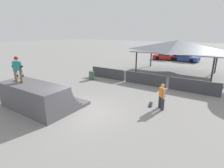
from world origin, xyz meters
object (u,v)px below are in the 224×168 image
Objects in this scene: skateboard_on_deck at (19,80)px; skateboard_on_ground at (151,104)px; skater_on_deck at (18,68)px; trash_bin at (92,75)px; parked_car_blue at (185,58)px; parked_car_red at (165,56)px; bystander_walking at (162,95)px.

skateboard_on_deck reaches higher than skateboard_on_ground.
skater_on_deck is 7.83m from trash_bin.
skateboard_on_deck is 24.77m from parked_car_blue.
skateboard_on_deck reaches higher than parked_car_red.
bystander_walking is 20.02m from parked_car_blue.
trash_bin is at bearing 26.67° from bystander_walking.
skateboard_on_ground is at bearing -21.11° from trash_bin.
skater_on_deck is 0.38× the size of parked_car_red.
bystander_walking is at bearing -83.38° from parked_car_red.
trash_bin is (-8.02, 3.00, -0.47)m from bystander_walking.
parked_car_blue reaches higher than trash_bin.
skateboard_on_ground is 0.18× the size of parked_car_blue.
skateboard_on_ground is (-0.73, 0.18, -0.84)m from bystander_walking.
trash_bin is at bearing 65.52° from skater_on_deck.
skateboard_on_ground is (6.67, 4.70, -2.48)m from skater_on_deck.
parked_car_blue is (3.14, -0.00, -0.00)m from parked_car_red.
skater_on_deck reaches higher than parked_car_red.
skateboard_on_deck is (-0.38, 0.15, -0.88)m from skater_on_deck.
skater_on_deck is 1.01× the size of bystander_walking.
bystander_walking reaches higher than skateboard_on_ground.
skateboard_on_deck is 7.47m from trash_bin.
skateboard_on_deck is 0.99× the size of trash_bin.
bystander_walking is at bearing -20.48° from trash_bin.
skateboard_on_ground is at bearing -74.98° from parked_car_blue.
parked_car_red is (1.61, 24.36, -1.93)m from skater_on_deck.
bystander_walking is 8.58m from trash_bin.
skateboard_on_deck is 0.52× the size of bystander_walking.
parked_car_blue is (-2.65, 19.84, -0.30)m from bystander_walking.
skateboard_on_deck reaches higher than parked_car_blue.
trash_bin is 0.19× the size of parked_car_blue.
skateboard_on_ground is at bearing 5.98° from skater_on_deck.
parked_car_red is at bearing 76.13° from skateboard_on_deck.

